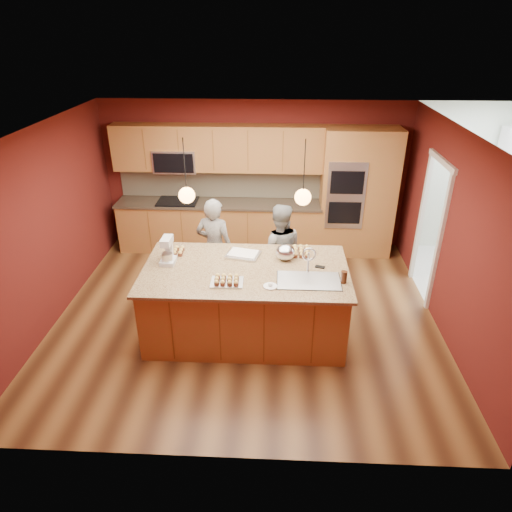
# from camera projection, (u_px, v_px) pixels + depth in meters

# --- Properties ---
(floor) EXTENTS (5.50, 5.50, 0.00)m
(floor) POSITION_uv_depth(u_px,v_px,m) (246.00, 315.00, 6.78)
(floor) COLOR #432514
(floor) RESTS_ON ground
(ceiling) EXTENTS (5.50, 5.50, 0.00)m
(ceiling) POSITION_uv_depth(u_px,v_px,m) (244.00, 131.00, 5.54)
(ceiling) COLOR white
(ceiling) RESTS_ON ground
(wall_back) EXTENTS (5.50, 0.00, 5.50)m
(wall_back) POSITION_uv_depth(u_px,v_px,m) (255.00, 176.00, 8.38)
(wall_back) COLOR #551613
(wall_back) RESTS_ON ground
(wall_front) EXTENTS (5.50, 0.00, 5.50)m
(wall_front) POSITION_uv_depth(u_px,v_px,m) (225.00, 351.00, 3.94)
(wall_front) COLOR #551613
(wall_front) RESTS_ON ground
(wall_left) EXTENTS (0.00, 5.00, 5.00)m
(wall_left) POSITION_uv_depth(u_px,v_px,m) (47.00, 228.00, 6.28)
(wall_left) COLOR #551613
(wall_left) RESTS_ON ground
(wall_right) EXTENTS (0.00, 5.00, 5.00)m
(wall_right) POSITION_uv_depth(u_px,v_px,m) (452.00, 236.00, 6.04)
(wall_right) COLOR #551613
(wall_right) RESTS_ON ground
(cabinet_run) EXTENTS (3.74, 0.64, 2.30)m
(cabinet_run) POSITION_uv_depth(u_px,v_px,m) (217.00, 199.00, 8.35)
(cabinet_run) COLOR olive
(cabinet_run) RESTS_ON floor
(oven_column) EXTENTS (1.30, 0.62, 2.30)m
(oven_column) POSITION_uv_depth(u_px,v_px,m) (357.00, 193.00, 8.12)
(oven_column) COLOR olive
(oven_column) RESTS_ON floor
(doorway_trim) EXTENTS (0.08, 1.11, 2.20)m
(doorway_trim) POSITION_uv_depth(u_px,v_px,m) (429.00, 232.00, 6.89)
(doorway_trim) COLOR silver
(doorway_trim) RESTS_ON wall_right
(pendant_left) EXTENTS (0.20, 0.20, 0.80)m
(pendant_left) POSITION_uv_depth(u_px,v_px,m) (187.00, 195.00, 5.54)
(pendant_left) COLOR black
(pendant_left) RESTS_ON ceiling
(pendant_right) EXTENTS (0.20, 0.20, 0.80)m
(pendant_right) POSITION_uv_depth(u_px,v_px,m) (303.00, 197.00, 5.48)
(pendant_right) COLOR black
(pendant_right) RESTS_ON ceiling
(island) EXTENTS (2.70, 1.51, 1.37)m
(island) POSITION_uv_depth(u_px,v_px,m) (247.00, 300.00, 6.20)
(island) COLOR olive
(island) RESTS_ON floor
(person_left) EXTENTS (0.65, 0.50, 1.59)m
(person_left) POSITION_uv_depth(u_px,v_px,m) (215.00, 248.00, 6.98)
(person_left) COLOR black
(person_left) RESTS_ON floor
(person_right) EXTENTS (0.75, 0.60, 1.52)m
(person_right) POSITION_uv_depth(u_px,v_px,m) (279.00, 251.00, 6.96)
(person_right) COLOR gray
(person_right) RESTS_ON floor
(stand_mixer) EXTENTS (0.20, 0.27, 0.36)m
(stand_mixer) POSITION_uv_depth(u_px,v_px,m) (168.00, 252.00, 6.07)
(stand_mixer) COLOR silver
(stand_mixer) RESTS_ON island
(sheet_cake) EXTENTS (0.51, 0.42, 0.05)m
(sheet_cake) POSITION_uv_depth(u_px,v_px,m) (243.00, 254.00, 6.30)
(sheet_cake) COLOR silver
(sheet_cake) RESTS_ON island
(cooling_rack) EXTENTS (0.40, 0.29, 0.02)m
(cooling_rack) POSITION_uv_depth(u_px,v_px,m) (227.00, 282.00, 5.65)
(cooling_rack) COLOR silver
(cooling_rack) RESTS_ON island
(mixing_bowl) EXTENTS (0.27, 0.27, 0.22)m
(mixing_bowl) POSITION_uv_depth(u_px,v_px,m) (285.00, 252.00, 6.17)
(mixing_bowl) COLOR silver
(mixing_bowl) RESTS_ON island
(plate) EXTENTS (0.17, 0.17, 0.01)m
(plate) POSITION_uv_depth(u_px,v_px,m) (270.00, 286.00, 5.57)
(plate) COLOR white
(plate) RESTS_ON island
(tumbler) EXTENTS (0.08, 0.08, 0.16)m
(tumbler) POSITION_uv_depth(u_px,v_px,m) (344.00, 277.00, 5.63)
(tumbler) COLOR #3E1E10
(tumbler) RESTS_ON island
(phone) EXTENTS (0.14, 0.10, 0.01)m
(phone) POSITION_uv_depth(u_px,v_px,m) (320.00, 267.00, 6.01)
(phone) COLOR black
(phone) RESTS_ON island
(cupcakes_left) EXTENTS (0.25, 0.25, 0.07)m
(cupcakes_left) POSITION_uv_depth(u_px,v_px,m) (176.00, 251.00, 6.37)
(cupcakes_left) COLOR #D8B459
(cupcakes_left) RESTS_ON island
(cupcakes_rack) EXTENTS (0.32, 0.24, 0.07)m
(cupcakes_rack) POSITION_uv_depth(u_px,v_px,m) (227.00, 280.00, 5.62)
(cupcakes_rack) COLOR #D8B459
(cupcakes_rack) RESTS_ON island
(cupcakes_right) EXTENTS (0.25, 0.33, 0.07)m
(cupcakes_right) POSITION_uv_depth(u_px,v_px,m) (301.00, 251.00, 6.35)
(cupcakes_right) COLOR #D8B459
(cupcakes_right) RESTS_ON island
(dryer) EXTENTS (0.72, 0.74, 1.08)m
(dryer) POSITION_uv_depth(u_px,v_px,m) (501.00, 244.00, 7.69)
(dryer) COLOR silver
(dryer) RESTS_ON floor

